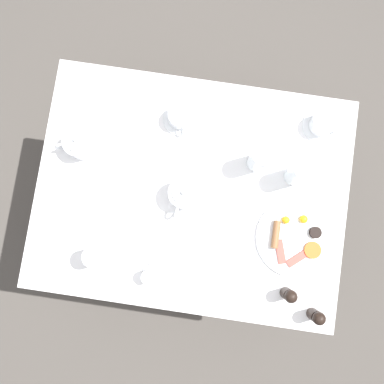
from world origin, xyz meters
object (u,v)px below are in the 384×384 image
napkin_folded (66,214)px  salt_grinder (317,317)px  water_glass_tall (299,174)px  wine_glass_spare (259,159)px  knife_by_plate (221,267)px  breakfast_plate (295,237)px  teacup_with_saucer_right (323,124)px  water_glass_short (97,256)px  creamer_jug (149,276)px  teacup_with_saucer_left (180,117)px  fork_by_plate (137,102)px  teapot_near (80,143)px  pepper_grinder (289,295)px  teapot_far (184,194)px

napkin_folded → salt_grinder: bearing=-103.3°
water_glass_tall → wine_glass_spare: bearing=78.1°
napkin_folded → knife_by_plate: bearing=-100.3°
breakfast_plate → water_glass_tall: 0.24m
teacup_with_saucer_right → water_glass_tall: water_glass_tall is taller
water_glass_short → creamer_jug: bearing=-104.1°
creamer_jug → salt_grinder: (-0.05, -0.62, 0.02)m
teacup_with_saucer_left → salt_grinder: size_ratio=1.37×
teacup_with_saucer_right → water_glass_short: water_glass_short is taller
creamer_jug → teacup_with_saucer_left: bearing=-2.2°
water_glass_short → napkin_folded: size_ratio=0.92×
teacup_with_saucer_right → breakfast_plate: bearing=173.9°
water_glass_short → fork_by_plate: (0.60, -0.04, -0.07)m
teapot_near → water_glass_tall: water_glass_tall is taller
salt_grinder → fork_by_plate: bearing=47.7°
creamer_jug → pepper_grinder: 0.51m
breakfast_plate → creamer_jug: size_ratio=3.81×
breakfast_plate → knife_by_plate: (-0.15, 0.26, -0.01)m
knife_by_plate → teacup_with_saucer_right: bearing=-27.3°
salt_grinder → napkin_folded: bearing=76.7°
teacup_with_saucer_right → fork_by_plate: teacup_with_saucer_right is taller
water_glass_tall → wine_glass_spare: (0.03, 0.15, -0.00)m
teacup_with_saucer_right → salt_grinder: bearing=-175.7°
teacup_with_saucer_left → salt_grinder: bearing=-138.0°
teacup_with_saucer_right → wine_glass_spare: 0.30m
breakfast_plate → salt_grinder: 0.29m
teacup_with_saucer_right → pepper_grinder: (-0.66, 0.05, 0.02)m
pepper_grinder → knife_by_plate: pepper_grinder is taller
water_glass_tall → breakfast_plate: bearing=-172.2°
teapot_near → water_glass_short: 0.43m
breakfast_plate → napkin_folded: 0.88m
breakfast_plate → teapot_far: size_ratio=1.55×
napkin_folded → fork_by_plate: napkin_folded is taller
water_glass_tall → napkin_folded: 0.89m
teapot_far → pepper_grinder: (-0.31, -0.43, 0.01)m
fork_by_plate → knife_by_plate: (-0.59, -0.41, 0.00)m
teapot_near → water_glass_short: (-0.40, -0.14, 0.02)m
water_glass_short → wine_glass_spare: (0.43, -0.53, 0.01)m
teacup_with_saucer_left → knife_by_plate: bearing=-156.6°
wine_glass_spare → fork_by_plate: (0.17, 0.49, -0.08)m
wine_glass_spare → fork_by_plate: wine_glass_spare is taller
teacup_with_saucer_right → fork_by_plate: (-0.01, 0.72, -0.03)m
breakfast_plate → salt_grinder: size_ratio=2.92×
water_glass_tall → fork_by_plate: (0.20, 0.64, -0.08)m
teapot_far → fork_by_plate: (0.34, 0.24, -0.04)m
teacup_with_saucer_right → water_glass_tall: (-0.21, 0.08, 0.05)m
teacup_with_saucer_right → water_glass_tall: size_ratio=0.89×
creamer_jug → pepper_grinder: pepper_grinder is taller
teapot_far → pepper_grinder: teapot_far is taller
teapot_far → creamer_jug: bearing=179.0°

